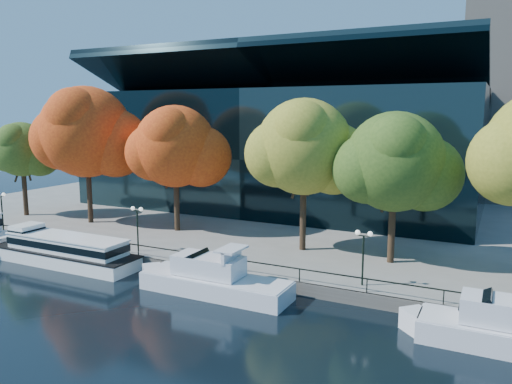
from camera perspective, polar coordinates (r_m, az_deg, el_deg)
The scene contains 15 objects.
ground at distance 39.75m, azimuth -10.62°, elevation -10.63°, with size 160.00×160.00×0.00m, color black.
promenade at distance 71.07m, azimuth 7.28°, elevation -1.39°, with size 90.00×67.08×1.00m.
railing at distance 41.66m, azimuth -8.00°, elevation -6.84°, with size 88.20×0.08×0.99m.
convention_building at distance 67.26m, azimuth 2.89°, elevation 4.96°, with size 50.00×24.57×21.43m.
tour_boat at distance 47.90m, azimuth -21.52°, elevation -6.04°, with size 16.49×3.68×3.13m.
cruiser_near at distance 37.66m, azimuth -5.35°, elevation -9.78°, with size 12.77×3.29×3.70m.
cruiser_far at distance 32.46m, azimuth 26.42°, elevation -13.82°, with size 11.39×3.16×3.72m.
tree_0 at distance 65.64m, azimuth -25.15°, elevation 4.31°, with size 8.09×6.63×11.22m.
tree_1 at distance 58.28m, azimuth -18.73°, elevation 6.31°, with size 12.56×10.30×15.21m.
tree_2 at distance 52.06m, azimuth -9.09°, elevation 4.96°, with size 10.56×8.66×13.08m.
tree_3 at distance 44.10m, azimuth 5.69°, elevation 4.92°, with size 10.65×8.73×13.58m.
tree_4 at distance 41.67m, azimuth 15.76°, elevation 3.09°, with size 10.12×8.30×12.43m.
lamp_0 at distance 58.81m, azimuth -27.09°, elevation -1.05°, with size 1.26×0.36×4.03m.
lamp_1 at distance 45.71m, azimuth -13.43°, elevation -2.94°, with size 1.26×0.36×4.03m.
lamp_2 at distance 36.45m, azimuth 12.18°, elevation -5.94°, with size 1.26×0.36×4.03m.
Camera 1 is at (22.83, -29.71, 13.27)m, focal length 35.00 mm.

